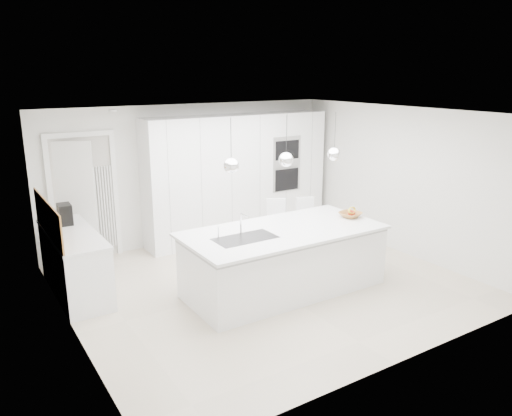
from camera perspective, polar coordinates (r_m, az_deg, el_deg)
floor at (r=7.50m, az=1.24°, el=-8.65°), size 5.50×5.50×0.00m
wall_back at (r=9.22m, az=-7.35°, el=3.95°), size 5.50×0.00×5.50m
wall_left at (r=6.07m, az=-20.91°, el=-2.93°), size 0.00×5.00×5.00m
ceiling at (r=6.87m, az=1.36°, el=10.76°), size 5.50×5.50×0.00m
tall_cabinets at (r=9.34m, az=-2.09°, el=3.59°), size 3.60×0.60×2.30m
oven_stack at (r=9.53m, az=3.54°, el=5.03°), size 0.62×0.04×1.05m
doorway_frame at (r=8.62m, az=-19.01°, el=0.91°), size 1.11×0.08×2.13m
hallway_door at (r=8.53m, az=-20.55°, el=0.48°), size 0.76×0.38×2.00m
radiator at (r=8.73m, az=-16.87°, el=0.07°), size 0.32×0.04×1.40m
left_base_cabinets at (r=7.50m, az=-19.99°, el=-6.05°), size 0.60×1.80×0.86m
left_worktop at (r=7.36m, az=-20.31°, el=-2.78°), size 0.62×1.82×0.04m
oak_backsplash at (r=7.24m, az=-22.72°, el=-1.09°), size 0.02×1.80×0.50m
island_base at (r=7.16m, az=3.26°, el=-6.14°), size 2.80×1.20×0.86m
island_worktop at (r=7.04m, az=3.08°, el=-2.61°), size 2.84×1.40×0.04m
island_sink at (r=6.69m, az=-1.24°, el=-4.13°), size 0.84×0.44×0.18m
island_tap at (r=6.80m, az=-1.76°, el=-1.75°), size 0.02×0.02×0.30m
pendant_left at (r=6.31m, az=-2.85°, el=4.84°), size 0.20×0.20×0.20m
pendant_mid at (r=6.76m, az=3.45°, el=5.53°), size 0.20×0.20×0.20m
pendant_right at (r=7.28m, az=8.92°, el=6.08°), size 0.20×0.20×0.20m
fruit_bowl at (r=7.73m, az=10.72°, el=-0.76°), size 0.38×0.38×0.08m
espresso_machine at (r=7.74m, az=-21.01°, el=-0.66°), size 0.19×0.29×0.30m
bar_stool_left at (r=8.26m, az=2.78°, el=-2.59°), size 0.50×0.57×1.02m
bar_stool_right at (r=8.54m, az=6.07°, el=-2.18°), size 0.46×0.53×0.98m
apple_a at (r=7.70m, az=10.74°, el=-0.60°), size 0.08×0.08×0.08m
apple_b at (r=7.74m, az=10.82°, el=-0.55°), size 0.07×0.07×0.07m
apple_c at (r=7.75m, az=11.04°, el=-0.55°), size 0.07×0.07×0.07m
apple_extra_3 at (r=7.79m, az=10.69°, el=-0.44°), size 0.08×0.08×0.08m
banana_bunch at (r=7.70m, az=10.90°, el=-0.26°), size 0.24×0.17×0.21m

